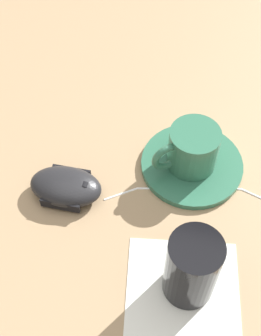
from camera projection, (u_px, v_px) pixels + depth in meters
name	position (u px, v px, depth m)	size (l,w,h in m)	color
ground_plane	(162.00, 232.00, 0.65)	(3.00, 3.00, 0.00)	#9E7F5B
saucer	(192.00, 165.00, 0.71)	(0.15, 0.15, 0.01)	#2D664C
coffee_cup	(192.00, 149.00, 0.68)	(0.08, 0.09, 0.07)	#2D664C
computer_mouse	(66.00, 187.00, 0.67)	(0.07, 0.11, 0.04)	black
mouse_cable	(205.00, 195.00, 0.68)	(0.07, 0.28, 0.00)	white
napkin_under_glass	(183.00, 292.00, 0.60)	(0.14, 0.14, 0.00)	silver
drinking_glass	(192.00, 268.00, 0.56)	(0.07, 0.07, 0.11)	black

